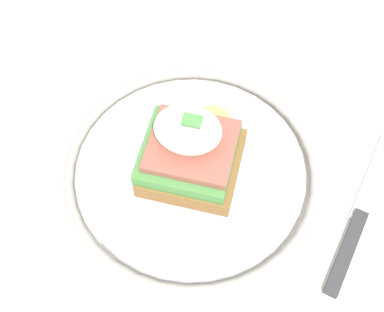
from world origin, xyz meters
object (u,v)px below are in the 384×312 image
fork (23,129)px  knife (358,223)px  sandwich (190,149)px  plate (192,171)px

fork → knife: (0.33, -0.02, 0.00)m
fork → sandwich: bearing=-2.3°
knife → sandwich: bearing=174.5°
plate → knife: (0.16, -0.01, -0.01)m
plate → sandwich: (-0.00, 0.00, 0.04)m
plate → knife: size_ratio=1.38×
plate → sandwich: sandwich is taller
plate → sandwich: bearing=135.9°
knife → plate: bearing=175.2°
plate → knife: 0.16m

